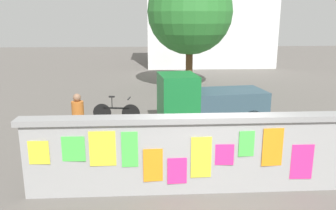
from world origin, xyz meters
TOP-DOWN VIEW (x-y plane):
  - ground at (0.00, 8.00)m, footprint 60.00×60.00m
  - poster_wall at (-0.01, -0.00)m, footprint 8.05×0.42m
  - auto_rickshaw_truck at (0.64, 4.59)m, footprint 3.75×1.91m
  - motorcycle at (-1.45, 2.17)m, footprint 1.90×0.56m
  - bicycle_near at (-2.48, 5.31)m, footprint 1.70×0.44m
  - bicycle_far at (0.27, 1.10)m, footprint 1.66×0.58m
  - person_walking at (-3.32, 2.72)m, footprint 0.43×0.43m
  - tree_roadside at (0.84, 11.29)m, footprint 4.32×4.32m
  - building_background at (3.38, 20.77)m, footprint 9.67×5.81m

SIDE VIEW (x-z plane):
  - ground at x=0.00m, z-range 0.00..0.00m
  - bicycle_near at x=-2.48m, z-range -0.11..0.84m
  - bicycle_far at x=0.27m, z-range -0.11..0.84m
  - motorcycle at x=-1.45m, z-range 0.03..0.90m
  - poster_wall at x=-0.01m, z-range 0.02..1.73m
  - auto_rickshaw_truck at x=0.64m, z-range -0.02..1.83m
  - person_walking at x=-3.32m, z-range 0.18..1.80m
  - building_background at x=3.38m, z-range 0.02..7.15m
  - tree_roadside at x=0.84m, z-range 0.88..6.98m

